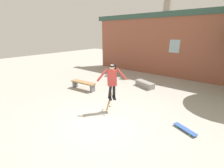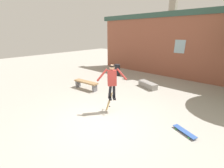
{
  "view_description": "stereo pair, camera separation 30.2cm",
  "coord_description": "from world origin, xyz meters",
  "views": [
    {
      "loc": [
        3.29,
        -3.69,
        3.17
      ],
      "look_at": [
        -0.23,
        0.81,
        1.22
      ],
      "focal_mm": 24.0,
      "sensor_mm": 36.0,
      "label": 1
    },
    {
      "loc": [
        3.52,
        -3.5,
        3.17
      ],
      "look_at": [
        -0.23,
        0.81,
        1.22
      ],
      "focal_mm": 24.0,
      "sensor_mm": 36.0,
      "label": 2
    }
  ],
  "objects": [
    {
      "name": "skateboard_resting",
      "position": [
        2.59,
        1.26,
        0.07
      ],
      "size": [
        0.84,
        0.52,
        0.08
      ],
      "rotation": [
        0.0,
        0.0,
        5.86
      ],
      "color": "#2D519E",
      "rests_on": "ground_plane"
    },
    {
      "name": "skater",
      "position": [
        -0.23,
        0.81,
        1.42
      ],
      "size": [
        0.85,
        1.01,
        1.45
      ],
      "rotation": [
        0.0,
        0.0,
        -0.69
      ],
      "color": "#B23833"
    },
    {
      "name": "ground_plane",
      "position": [
        0.0,
        0.0,
        0.0
      ],
      "size": [
        40.0,
        40.0,
        0.0
      ],
      "primitive_type": "plane",
      "color": "#A39E93"
    },
    {
      "name": "skate_ledge",
      "position": [
        -0.49,
        4.44,
        0.17
      ],
      "size": [
        1.35,
        0.86,
        0.34
      ],
      "rotation": [
        0.0,
        0.0,
        -0.36
      ],
      "color": "gray",
      "rests_on": "ground_plane"
    },
    {
      "name": "trash_bin",
      "position": [
        -3.64,
        5.34,
        0.46
      ],
      "size": [
        0.47,
        0.47,
        0.88
      ],
      "color": "black",
      "rests_on": "ground_plane"
    },
    {
      "name": "building_backdrop",
      "position": [
        -0.01,
        7.84,
        2.38
      ],
      "size": [
        14.22,
        0.52,
        5.52
      ],
      "color": "#93513D",
      "rests_on": "ground_plane"
    },
    {
      "name": "skateboard_flipping",
      "position": [
        -0.29,
        0.71,
        0.47
      ],
      "size": [
        0.39,
        0.65,
        0.63
      ],
      "rotation": [
        0.0,
        0.0,
        -1.21
      ],
      "color": "#AD894C"
    },
    {
      "name": "park_bench",
      "position": [
        -3.13,
        1.79,
        0.35
      ],
      "size": [
        1.63,
        0.53,
        0.48
      ],
      "rotation": [
        0.0,
        0.0,
        0.1
      ],
      "color": "#99754C",
      "rests_on": "ground_plane"
    }
  ]
}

